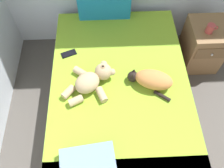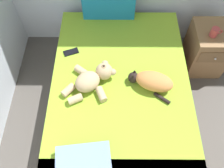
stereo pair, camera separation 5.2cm
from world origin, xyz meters
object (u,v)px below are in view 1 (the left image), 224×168
Objects in this scene: cell_phone at (69,54)px; nightstand at (203,45)px; cat at (152,79)px; teddy_bear at (92,80)px; bed at (120,97)px; mug at (210,28)px; throw_pillow at (88,166)px.

cell_phone is 0.29× the size of nightstand.
cat is 0.53m from teddy_bear.
mug is at bearing 30.58° from bed.
teddy_bear is at bearing 177.95° from bed.
cat is 1.05× the size of throw_pillow.
teddy_bear reaches higher than cell_phone.
cell_phone is (-0.77, 0.38, -0.07)m from cat.
cat is 0.74× the size of nightstand.
nightstand reaches higher than bed.
mug is at bearing 7.52° from cell_phone.
throw_pillow reaches higher than nightstand.
nightstand is (1.49, 0.25, -0.24)m from cell_phone.
mug is (1.21, 0.55, 0.03)m from teddy_bear.
throw_pillow reaches higher than bed.
mug is (1.45, 0.19, 0.09)m from cell_phone.
bed is at bearing -149.42° from mug.
throw_pillow is at bearing -92.01° from teddy_bear.
teddy_bear is (-0.53, 0.02, 0.00)m from cat.
teddy_bear is 1.43m from nightstand.
cat is at bearing -1.79° from bed.
mug reaches higher than bed.
teddy_bear is 1.33m from mug.
throw_pillow is (-0.56, -0.72, -0.02)m from cat.
cat is 2.57× the size of cell_phone.
bed is at bearing -37.15° from cell_phone.
cat is at bearing -138.75° from nightstand.
cell_phone is (-0.49, 0.37, 0.27)m from bed.
teddy_bear reaches higher than nightstand.
teddy_bear reaches higher than cat.
throw_pillow is at bearing -111.17° from bed.
mug is (-0.05, -0.06, 0.33)m from nightstand.
teddy_bear reaches higher than throw_pillow.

